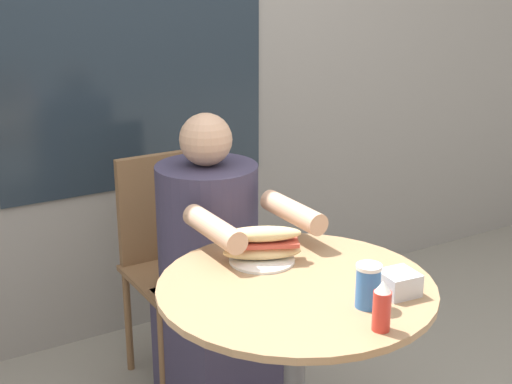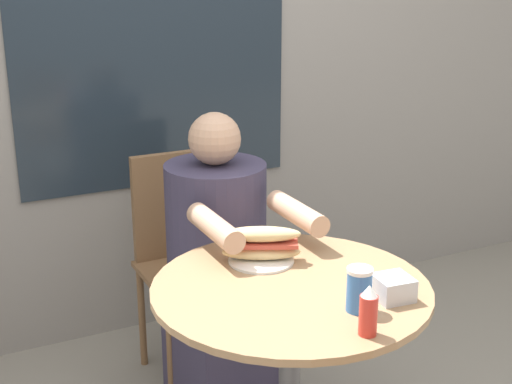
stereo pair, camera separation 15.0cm
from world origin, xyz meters
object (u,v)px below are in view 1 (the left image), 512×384
at_px(sandwich_on_plate, 261,246).
at_px(condiment_bottle, 382,306).
at_px(cafe_table, 295,349).
at_px(drink_cup, 368,286).
at_px(seated_diner, 214,293).
at_px(diner_chair, 171,247).

bearing_deg(sandwich_on_plate, condiment_bottle, -85.94).
height_order(cafe_table, sandwich_on_plate, sandwich_on_plate).
height_order(cafe_table, drink_cup, drink_cup).
bearing_deg(condiment_bottle, cafe_table, 95.60).
relative_size(cafe_table, seated_diner, 0.68).
height_order(diner_chair, seated_diner, seated_diner).
bearing_deg(diner_chair, sandwich_on_plate, 86.27).
bearing_deg(drink_cup, seated_diner, 92.87).
relative_size(seated_diner, condiment_bottle, 8.78).
distance_m(sandwich_on_plate, condiment_bottle, 0.48).
relative_size(diner_chair, condiment_bottle, 6.96).
bearing_deg(seated_diner, drink_cup, 92.61).
bearing_deg(seated_diner, condiment_bottle, 89.03).
height_order(diner_chair, drink_cup, diner_chair).
xyz_separation_m(diner_chair, condiment_bottle, (-0.01, -1.22, 0.28)).
bearing_deg(diner_chair, cafe_table, 87.20).
distance_m(diner_chair, drink_cup, 1.14).
distance_m(cafe_table, drink_cup, 0.33).
xyz_separation_m(sandwich_on_plate, condiment_bottle, (0.03, -0.48, 0.01)).
xyz_separation_m(diner_chair, sandwich_on_plate, (-0.04, -0.73, 0.27)).
xyz_separation_m(sandwich_on_plate, drink_cup, (0.08, -0.37, 0.01)).
bearing_deg(drink_cup, sandwich_on_plate, 102.48).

